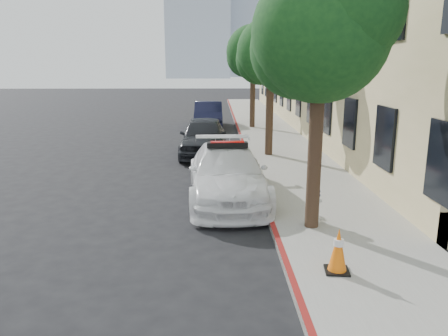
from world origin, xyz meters
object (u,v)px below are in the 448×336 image
Objects in this scene: fire_hydrant at (314,205)px; traffic_cone at (338,251)px; parked_car_mid at (204,136)px; parked_car_far at (208,115)px; police_car at (227,173)px.

fire_hydrant reaches higher than traffic_cone.
parked_car_mid is 8.23m from parked_car_far.
parked_car_mid reaches higher than traffic_cone.
police_car is at bearing -87.84° from parked_car_far.
police_car is 14.39m from parked_car_far.
traffic_cone is (-0.14, -2.47, -0.01)m from fire_hydrant.
fire_hydrant is at bearing -81.72° from parked_car_far.
police_car is 6.37× the size of fire_hydrant.
police_car reaches higher than traffic_cone.
parked_car_far is at bearing 90.55° from parked_car_mid.
parked_car_mid reaches higher than parked_car_far.
police_car is 1.13× the size of parked_car_mid.
fire_hydrant is at bearing 86.85° from traffic_cone.
parked_car_mid is 8.80m from fire_hydrant.
traffic_cone is (2.52, -19.07, -0.22)m from parked_car_far.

